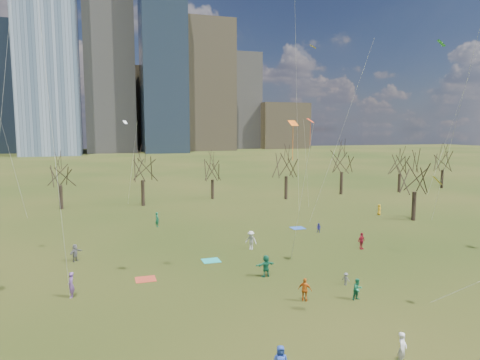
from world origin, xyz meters
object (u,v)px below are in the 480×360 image
object	(u,v)px
blanket_teal	(211,261)
person_4	(305,290)
blanket_navy	(298,228)
person_1	(402,349)
blanket_crimson	(146,279)

from	to	relation	value
blanket_teal	person_4	size ratio (longest dim) A/B	0.96
blanket_navy	person_4	bearing A→B (deg)	-114.21
blanket_navy	person_4	size ratio (longest dim) A/B	0.96
blanket_teal	blanket_navy	world-z (taller)	same
person_1	person_4	world-z (taller)	person_1
blanket_teal	person_1	world-z (taller)	person_1
person_4	blanket_crimson	bearing A→B (deg)	3.94
person_1	blanket_teal	bearing A→B (deg)	69.26
blanket_navy	blanket_crimson	world-z (taller)	same
blanket_teal	person_1	bearing A→B (deg)	-75.77
person_4	person_1	bearing A→B (deg)	138.30
blanket_navy	person_1	world-z (taller)	person_1
blanket_teal	blanket_navy	distance (m)	16.20
blanket_navy	person_1	bearing A→B (deg)	-105.51
blanket_teal	person_4	bearing A→B (deg)	-70.03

